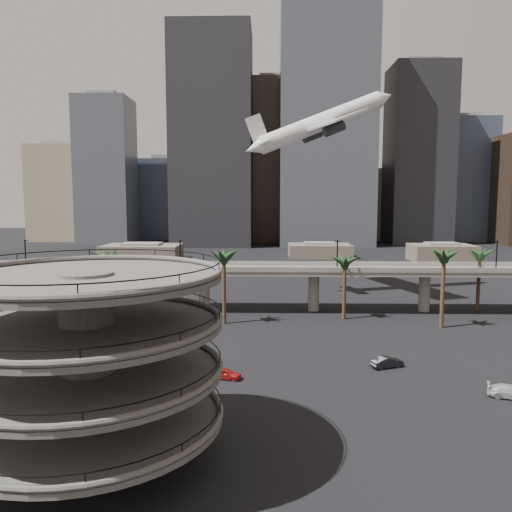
{
  "coord_description": "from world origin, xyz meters",
  "views": [
    {
      "loc": [
        1.74,
        -43.52,
        22.05
      ],
      "look_at": [
        0.07,
        28.0,
        14.03
      ],
      "focal_mm": 35.0,
      "sensor_mm": 36.0,
      "label": 1
    }
  ],
  "objects_px": {
    "airborne_jet": "(321,123)",
    "car_a": "(226,374)",
    "parking_ramp": "(88,350)",
    "car_b": "(387,362)",
    "overpass": "(259,274)",
    "car_c": "(511,392)"
  },
  "relations": [
    {
      "from": "parking_ramp",
      "to": "airborne_jet",
      "type": "bearing_deg",
      "value": 70.85
    },
    {
      "from": "car_a",
      "to": "car_c",
      "type": "xyz_separation_m",
      "value": [
        32.5,
        -5.33,
        0.06
      ]
    },
    {
      "from": "airborne_jet",
      "to": "car_b",
      "type": "height_order",
      "value": "airborne_jet"
    },
    {
      "from": "car_b",
      "to": "parking_ramp",
      "type": "bearing_deg",
      "value": 107.54
    },
    {
      "from": "parking_ramp",
      "to": "car_b",
      "type": "distance_m",
      "value": 40.44
    },
    {
      "from": "parking_ramp",
      "to": "car_c",
      "type": "xyz_separation_m",
      "value": [
        42.07,
        14.8,
        -9.11
      ]
    },
    {
      "from": "car_a",
      "to": "car_b",
      "type": "relative_size",
      "value": 0.88
    },
    {
      "from": "car_b",
      "to": "car_c",
      "type": "relative_size",
      "value": 0.88
    },
    {
      "from": "airborne_jet",
      "to": "car_c",
      "type": "bearing_deg",
      "value": -93.97
    },
    {
      "from": "car_a",
      "to": "car_b",
      "type": "bearing_deg",
      "value": -65.21
    },
    {
      "from": "car_b",
      "to": "car_a",
      "type": "bearing_deg",
      "value": 81.08
    },
    {
      "from": "car_a",
      "to": "overpass",
      "type": "bearing_deg",
      "value": 7.14
    },
    {
      "from": "airborne_jet",
      "to": "car_b",
      "type": "relative_size",
      "value": 8.27
    },
    {
      "from": "airborne_jet",
      "to": "car_a",
      "type": "relative_size",
      "value": 9.38
    },
    {
      "from": "car_b",
      "to": "airborne_jet",
      "type": "bearing_deg",
      "value": -17.43
    },
    {
      "from": "car_c",
      "to": "parking_ramp",
      "type": "bearing_deg",
      "value": 129.3
    },
    {
      "from": "overpass",
      "to": "airborne_jet",
      "type": "height_order",
      "value": "airborne_jet"
    },
    {
      "from": "car_c",
      "to": "car_b",
      "type": "bearing_deg",
      "value": 68.77
    },
    {
      "from": "airborne_jet",
      "to": "car_b",
      "type": "distance_m",
      "value": 65.41
    },
    {
      "from": "parking_ramp",
      "to": "airborne_jet",
      "type": "relative_size",
      "value": 0.61
    },
    {
      "from": "overpass",
      "to": "parking_ramp",
      "type": "bearing_deg",
      "value": -102.43
    },
    {
      "from": "parking_ramp",
      "to": "overpass",
      "type": "relative_size",
      "value": 0.17
    }
  ]
}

